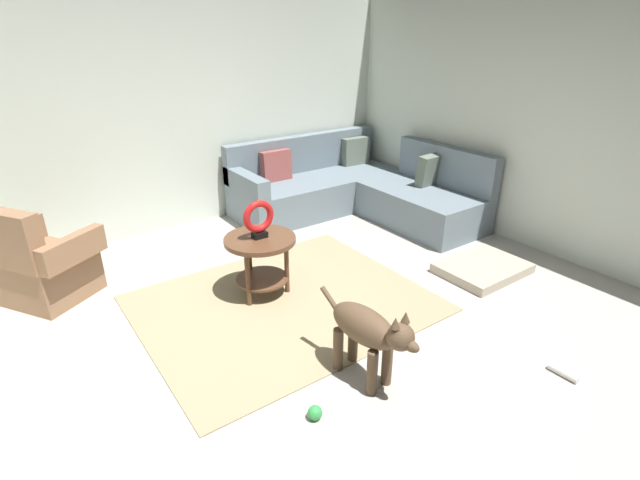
# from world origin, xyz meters

# --- Properties ---
(ground_plane) EXTENTS (6.00, 6.00, 0.10)m
(ground_plane) POSITION_xyz_m (0.00, 0.00, -0.05)
(ground_plane) COLOR #B7B2A8
(wall_back) EXTENTS (6.00, 0.12, 2.70)m
(wall_back) POSITION_xyz_m (0.00, 2.94, 1.35)
(wall_back) COLOR silver
(wall_back) RESTS_ON ground_plane
(wall_right) EXTENTS (0.12, 6.00, 2.70)m
(wall_right) POSITION_xyz_m (2.94, 0.00, 1.35)
(wall_right) COLOR silver
(wall_right) RESTS_ON ground_plane
(area_rug) EXTENTS (2.30, 1.90, 0.01)m
(area_rug) POSITION_xyz_m (0.15, 0.70, 0.01)
(area_rug) COLOR tan
(area_rug) RESTS_ON ground_plane
(sectional_couch) EXTENTS (2.20, 2.25, 0.88)m
(sectional_couch) POSITION_xyz_m (1.99, 2.01, 0.29)
(sectional_couch) COLOR slate
(sectional_couch) RESTS_ON ground_plane
(armchair) EXTENTS (0.94, 1.00, 0.88)m
(armchair) POSITION_xyz_m (-1.45, 1.95, 0.32)
(armchair) COLOR #936B4C
(armchair) RESTS_ON ground_plane
(side_table) EXTENTS (0.60, 0.60, 0.54)m
(side_table) POSITION_xyz_m (0.08, 0.95, 0.42)
(side_table) COLOR brown
(side_table) RESTS_ON ground_plane
(torus_sculpture) EXTENTS (0.28, 0.08, 0.33)m
(torus_sculpture) POSITION_xyz_m (0.08, 0.95, 0.71)
(torus_sculpture) COLOR black
(torus_sculpture) RESTS_ON side_table
(dog_bed_mat) EXTENTS (0.80, 0.60, 0.09)m
(dog_bed_mat) POSITION_xyz_m (1.98, 0.08, 0.04)
(dog_bed_mat) COLOR #B2A38E
(dog_bed_mat) RESTS_ON ground_plane
(dog) EXTENTS (0.27, 0.85, 0.63)m
(dog) POSITION_xyz_m (0.10, -0.42, 0.38)
(dog) COLOR brown
(dog) RESTS_ON ground_plane
(dog_toy_ball) EXTENTS (0.09, 0.09, 0.09)m
(dog_toy_ball) POSITION_xyz_m (-0.38, -0.51, 0.05)
(dog_toy_ball) COLOR green
(dog_toy_ball) RESTS_ON ground_plane
(dog_toy_rope) EXTENTS (0.06, 0.20, 0.05)m
(dog_toy_rope) POSITION_xyz_m (1.19, -1.17, 0.03)
(dog_toy_rope) COLOR silver
(dog_toy_rope) RESTS_ON ground_plane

